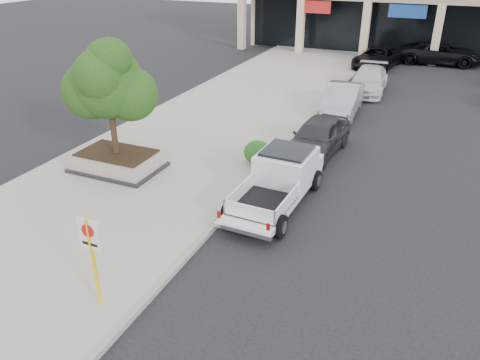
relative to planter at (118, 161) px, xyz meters
name	(u,v)px	position (x,y,z in m)	size (l,w,h in m)	color
ground	(247,259)	(6.60, -3.12, -0.48)	(120.00, 120.00, 0.00)	black
sidewalk	(183,148)	(1.10, 2.88, -0.40)	(8.00, 52.00, 0.15)	gray
curb	(271,164)	(5.05, 2.88, -0.40)	(0.20, 52.00, 0.15)	gray
planter	(118,161)	(0.00, 0.00, 0.00)	(3.20, 2.20, 0.68)	black
planter_tree	(114,82)	(0.13, 0.15, 2.94)	(2.90, 2.55, 4.00)	black
no_parking_sign	(92,251)	(4.22, -6.28, 1.16)	(0.55, 0.09, 2.30)	yellow
hedge	(258,152)	(4.63, 2.53, 0.14)	(1.10, 0.99, 0.94)	#144617
pickup_truck	(276,183)	(6.25, 0.02, 0.34)	(1.92, 5.18, 1.63)	white
curb_car_a	(317,137)	(6.34, 4.75, 0.26)	(1.74, 4.34, 1.48)	#2A2C2F
curb_car_b	(342,100)	(6.11, 10.26, 0.27)	(1.59, 4.55, 1.50)	#95999C
curb_car_c	(369,80)	(6.60, 14.92, 0.22)	(1.96, 4.82, 1.40)	silver
curb_car_d	(377,58)	(6.05, 21.28, 0.24)	(2.37, 5.14, 1.43)	black
lot_car_d	(440,53)	(10.02, 24.46, 0.31)	(2.61, 5.65, 1.57)	black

